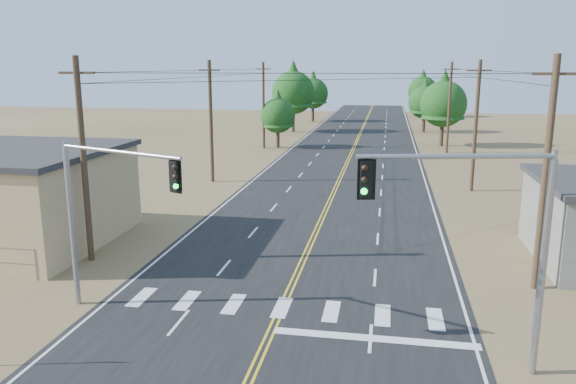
# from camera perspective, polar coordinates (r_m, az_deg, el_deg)

# --- Properties ---
(road) EXTENTS (15.00, 200.00, 0.02)m
(road) POSITION_cam_1_polar(r_m,az_deg,el_deg) (43.82, 4.73, 0.10)
(road) COLOR black
(road) RESTS_ON ground
(utility_pole_left_near) EXTENTS (1.80, 0.30, 10.00)m
(utility_pole_left_near) POSITION_cam_1_polar(r_m,az_deg,el_deg) (28.86, -20.06, 3.15)
(utility_pole_left_near) COLOR #4C3826
(utility_pole_left_near) RESTS_ON ground
(utility_pole_left_mid) EXTENTS (1.80, 0.30, 10.00)m
(utility_pole_left_mid) POSITION_cam_1_polar(r_m,az_deg,el_deg) (47.08, -7.84, 7.19)
(utility_pole_left_mid) COLOR #4C3826
(utility_pole_left_mid) RESTS_ON ground
(utility_pole_left_far) EXTENTS (1.80, 0.30, 10.00)m
(utility_pole_left_far) POSITION_cam_1_polar(r_m,az_deg,el_deg) (66.34, -2.50, 8.85)
(utility_pole_left_far) COLOR #4C3826
(utility_pole_left_far) RESTS_ON ground
(utility_pole_right_near) EXTENTS (1.80, 0.30, 10.00)m
(utility_pole_right_near) POSITION_cam_1_polar(r_m,az_deg,el_deg) (25.84, 24.70, 1.73)
(utility_pole_right_near) COLOR #4C3826
(utility_pole_right_near) RESTS_ON ground
(utility_pole_right_mid) EXTENTS (1.80, 0.30, 10.00)m
(utility_pole_right_mid) POSITION_cam_1_polar(r_m,az_deg,el_deg) (45.30, 18.53, 6.45)
(utility_pole_right_mid) COLOR #4C3826
(utility_pole_right_mid) RESTS_ON ground
(utility_pole_right_far) EXTENTS (1.80, 0.30, 10.00)m
(utility_pole_right_far) POSITION_cam_1_polar(r_m,az_deg,el_deg) (65.09, 16.06, 8.30)
(utility_pole_right_far) COLOR #4C3826
(utility_pole_right_far) RESTS_ON ground
(signal_mast_left) EXTENTS (5.66, 2.48, 6.70)m
(signal_mast_left) POSITION_cam_1_polar(r_m,az_deg,el_deg) (22.22, -18.60, -0.83)
(signal_mast_left) COLOR gray
(signal_mast_left) RESTS_ON ground
(signal_mast_right) EXTENTS (5.77, 1.51, 7.15)m
(signal_mast_right) POSITION_cam_1_polar(r_m,az_deg,el_deg) (17.75, 19.95, -3.35)
(signal_mast_right) COLOR gray
(signal_mast_right) RESTS_ON ground
(tree_left_near) EXTENTS (4.16, 4.16, 6.93)m
(tree_left_near) POSITION_cam_1_polar(r_m,az_deg,el_deg) (67.07, -1.04, 8.14)
(tree_left_near) COLOR #3F2D1E
(tree_left_near) RESTS_ON ground
(tree_left_mid) EXTENTS (6.27, 6.27, 10.45)m
(tree_left_mid) POSITION_cam_1_polar(r_m,az_deg,el_deg) (83.27, 0.54, 10.51)
(tree_left_mid) COLOR #3F2D1E
(tree_left_mid) RESTS_ON ground
(tree_left_far) EXTENTS (5.32, 5.32, 8.87)m
(tree_left_far) POSITION_cam_1_polar(r_m,az_deg,el_deg) (99.61, 2.55, 10.29)
(tree_left_far) COLOR #3F2D1E
(tree_left_far) RESTS_ON ground
(tree_right_near) EXTENTS (5.55, 5.55, 9.25)m
(tree_right_near) POSITION_cam_1_polar(r_m,az_deg,el_deg) (70.68, 15.54, 9.08)
(tree_right_near) COLOR #3F2D1E
(tree_right_near) RESTS_ON ground
(tree_right_mid) EXTENTS (4.74, 4.74, 7.90)m
(tree_right_mid) POSITION_cam_1_polar(r_m,az_deg,el_deg) (85.38, 13.74, 9.15)
(tree_right_mid) COLOR #3F2D1E
(tree_right_mid) RESTS_ON ground
(tree_right_far) EXTENTS (5.43, 5.43, 9.05)m
(tree_right_far) POSITION_cam_1_polar(r_m,az_deg,el_deg) (111.89, 13.53, 10.27)
(tree_right_far) COLOR #3F2D1E
(tree_right_far) RESTS_ON ground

